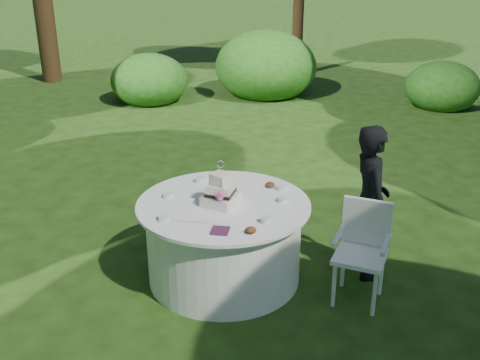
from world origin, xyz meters
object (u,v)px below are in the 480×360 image
at_px(napkins, 220,231).
at_px(table, 224,240).
at_px(cake, 221,193).
at_px(chair, 363,244).
at_px(guest, 370,202).

bearing_deg(napkins, table, 98.48).
xyz_separation_m(cake, chair, (1.25, -0.05, -0.37)).
xyz_separation_m(guest, cake, (-1.31, -0.36, 0.15)).
distance_m(cake, chair, 1.31).
bearing_deg(table, napkins, -81.52).
relative_size(table, chair, 1.75).
height_order(napkins, guest, guest).
height_order(napkins, cake, cake).
bearing_deg(napkins, chair, 21.20).
bearing_deg(table, chair, -4.49).
xyz_separation_m(table, cake, (-0.01, -0.04, 0.50)).
bearing_deg(napkins, guest, 35.43).
xyz_separation_m(napkins, chair, (1.16, 0.45, -0.26)).
distance_m(napkins, chair, 1.27).
height_order(guest, table, guest).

